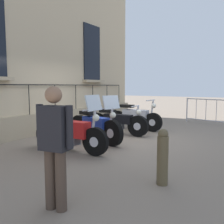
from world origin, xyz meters
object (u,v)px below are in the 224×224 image
object	(u,v)px
crowd_barrier	(211,111)
bollard	(163,157)
motorcycle_red	(70,132)
motorcycle_black	(117,122)
motorcycle_silver	(135,118)
pedestrian_standing	(55,142)
motorcycle_blue	(95,126)

from	to	relation	value
crowd_barrier	bollard	bearing A→B (deg)	-86.22
motorcycle_red	bollard	size ratio (longest dim) A/B	2.40
motorcycle_black	motorcycle_silver	bearing A→B (deg)	83.58
motorcycle_black	bollard	size ratio (longest dim) A/B	2.42
crowd_barrier	pedestrian_standing	world-z (taller)	pedestrian_standing
motorcycle_silver	pedestrian_standing	size ratio (longest dim) A/B	1.34
motorcycle_red	motorcycle_silver	bearing A→B (deg)	89.77
motorcycle_red	motorcycle_blue	size ratio (longest dim) A/B	1.03
motorcycle_blue	motorcycle_black	xyz separation A→B (m)	(-0.03, 1.25, -0.04)
motorcycle_blue	crowd_barrier	size ratio (longest dim) A/B	0.97
pedestrian_standing	motorcycle_black	bearing A→B (deg)	111.41
motorcycle_blue	crowd_barrier	bearing A→B (deg)	66.34
motorcycle_blue	motorcycle_black	distance (m)	1.25
motorcycle_black	motorcycle_silver	distance (m)	1.07
motorcycle_silver	bollard	xyz separation A→B (m)	(2.58, -4.24, 0.02)
bollard	pedestrian_standing	distance (m)	1.77
bollard	motorcycle_red	bearing A→B (deg)	163.23
motorcycle_silver	crowd_barrier	xyz separation A→B (m)	(2.12, 2.74, 0.13)
motorcycle_black	pedestrian_standing	size ratio (longest dim) A/B	1.40
motorcycle_black	crowd_barrier	bearing A→B (deg)	59.52
motorcycle_black	pedestrian_standing	xyz separation A→B (m)	(1.83, -4.66, 0.48)
pedestrian_standing	crowd_barrier	bearing A→B (deg)	87.20
motorcycle_blue	crowd_barrier	world-z (taller)	motorcycle_blue
motorcycle_silver	pedestrian_standing	distance (m)	5.99
motorcycle_silver	bollard	distance (m)	4.97
motorcycle_silver	crowd_barrier	bearing A→B (deg)	52.28
crowd_barrier	bollard	size ratio (longest dim) A/B	2.40
motorcycle_black	pedestrian_standing	bearing A→B (deg)	-68.59
crowd_barrier	bollard	xyz separation A→B (m)	(0.46, -6.99, -0.11)
motorcycle_blue	pedestrian_standing	bearing A→B (deg)	-62.17
motorcycle_red	bollard	xyz separation A→B (m)	(2.60, -0.78, -0.00)
motorcycle_blue	pedestrian_standing	distance (m)	3.88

